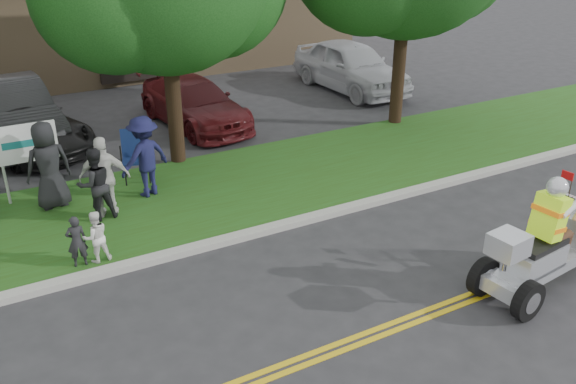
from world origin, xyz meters
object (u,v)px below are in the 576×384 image
trike_scooter (546,249)px  spectator_adult_right (105,177)px  parked_car_mid (28,127)px  parked_car_right (194,103)px  parked_car_left (12,112)px  parked_car_far_right (351,66)px  spectator_adult_mid (96,184)px  lawn_chair_b (135,152)px

trike_scooter → spectator_adult_right: size_ratio=1.82×
parked_car_mid → parked_car_right: bearing=-18.1°
parked_car_left → parked_car_right: bearing=-18.4°
parked_car_right → parked_car_far_right: size_ratio=0.91×
trike_scooter → spectator_adult_mid: bearing=128.6°
parked_car_left → parked_car_far_right: 10.73m
parked_car_right → spectator_adult_right: bearing=-133.8°
trike_scooter → parked_car_far_right: (4.10, 11.55, 0.15)m
trike_scooter → spectator_adult_mid: (-5.82, 5.80, 0.16)m
trike_scooter → lawn_chair_b: trike_scooter is taller
parked_car_right → parked_car_far_right: (6.04, 0.95, 0.19)m
parked_car_right → spectator_adult_mid: bearing=-135.1°
lawn_chair_b → parked_car_far_right: parked_car_far_right is taller
parked_car_left → parked_car_far_right: size_ratio=1.01×
trike_scooter → spectator_adult_mid: size_ratio=2.04×
lawn_chair_b → parked_car_right: (2.64, 3.21, -0.09)m
parked_car_right → parked_car_far_right: parked_car_far_right is taller
trike_scooter → parked_car_far_right: size_ratio=0.61×
spectator_adult_mid → parked_car_mid: 5.03m
lawn_chair_b → spectator_adult_mid: (-1.24, -1.59, 0.10)m
parked_car_mid → parked_car_right: parked_car_right is taller
trike_scooter → parked_car_right: trike_scooter is taller
trike_scooter → parked_car_mid: (-6.40, 10.79, -0.08)m
parked_car_left → parked_car_far_right: bearing=-6.3°
trike_scooter → lawn_chair_b: (-4.58, 7.39, 0.05)m
spectator_adult_right → parked_car_mid: spectator_adult_right is taller
spectator_adult_mid → parked_car_left: size_ratio=0.30×
parked_car_left → parked_car_right: (4.69, -1.04, -0.17)m
trike_scooter → parked_car_far_right: 12.26m
spectator_adult_right → parked_car_mid: bearing=-62.3°
spectator_adult_right → trike_scooter: bearing=152.7°
lawn_chair_b → parked_car_left: parked_car_left is taller
parked_car_left → parked_car_right: 4.81m
spectator_adult_mid → spectator_adult_right: 0.22m
spectator_adult_right → parked_car_left: spectator_adult_right is taller
spectator_adult_mid → parked_car_far_right: (9.92, 5.75, -0.01)m
lawn_chair_b → parked_car_far_right: 9.62m
spectator_adult_mid → spectator_adult_right: bearing=-174.0°
parked_car_left → parked_car_mid: 0.91m
spectator_adult_right → parked_car_left: size_ratio=0.33×
lawn_chair_b → parked_car_left: bearing=131.5°
spectator_adult_mid → lawn_chair_b: bearing=-133.4°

